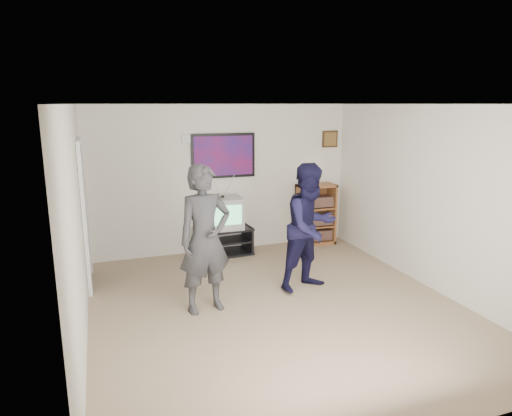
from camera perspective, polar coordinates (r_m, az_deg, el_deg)
room_shell at (r=5.78m, az=1.51°, el=0.39°), size 4.51×5.00×2.51m
media_stand at (r=7.76m, az=-4.06°, el=-4.15°), size 0.96×0.58×0.46m
crt_television at (r=7.62m, az=-4.16°, el=-0.61°), size 0.65×0.56×0.52m
bookshelf at (r=8.32m, az=7.48°, el=-0.79°), size 0.67×0.38×1.10m
table_lamp at (r=8.20m, az=7.25°, el=4.09°), size 0.21×0.21×0.33m
person_tall at (r=5.54m, az=-6.40°, el=-3.91°), size 0.73×0.55×1.82m
person_short at (r=6.22m, az=6.83°, el=-2.39°), size 1.00×0.87×1.75m
controller_left at (r=5.66m, az=-7.07°, el=-0.32°), size 0.05×0.13×0.04m
controller_right at (r=6.32m, az=5.76°, el=0.37°), size 0.05×0.11×0.03m
poster at (r=7.72m, az=-4.09°, el=6.53°), size 1.10×0.03×0.75m
air_vent at (r=7.58m, az=-8.20°, el=8.59°), size 0.28×0.02×0.14m
small_picture at (r=8.45m, az=9.23°, el=8.51°), size 0.30×0.03×0.30m
doorway at (r=6.71m, az=-20.69°, el=-0.89°), size 0.03×0.85×2.00m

